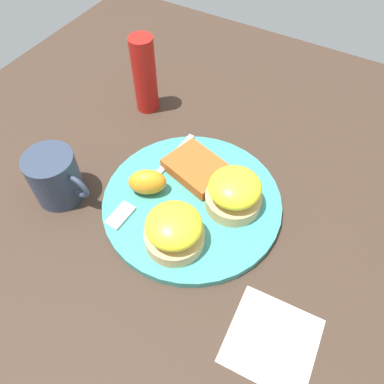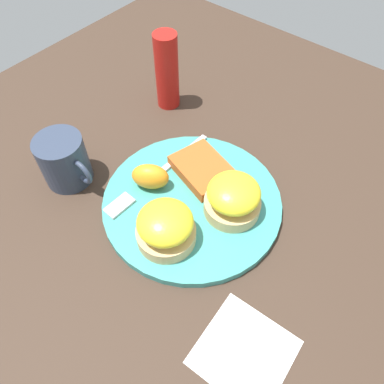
{
  "view_description": "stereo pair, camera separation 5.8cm",
  "coord_description": "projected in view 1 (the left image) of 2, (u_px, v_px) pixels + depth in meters",
  "views": [
    {
      "loc": [
        0.17,
        -0.3,
        0.5
      ],
      "look_at": [
        0.0,
        0.0,
        0.03
      ],
      "focal_mm": 35.0,
      "sensor_mm": 36.0,
      "label": 1
    },
    {
      "loc": [
        0.22,
        -0.27,
        0.5
      ],
      "look_at": [
        0.0,
        0.0,
        0.03
      ],
      "focal_mm": 35.0,
      "sensor_mm": 36.0,
      "label": 2
    }
  ],
  "objects": [
    {
      "name": "cup",
      "position": [
        55.0,
        177.0,
        0.58
      ],
      "size": [
        0.11,
        0.08,
        0.09
      ],
      "color": "#2D384C",
      "rests_on": "ground_plane"
    },
    {
      "name": "sandwich_benedict_right",
      "position": [
        234.0,
        192.0,
        0.56
      ],
      "size": [
        0.09,
        0.09,
        0.06
      ],
      "color": "tan",
      "rests_on": "plate"
    },
    {
      "name": "hashbrown_patty",
      "position": [
        197.0,
        168.0,
        0.62
      ],
      "size": [
        0.12,
        0.1,
        0.02
      ],
      "primitive_type": "cube",
      "rotation": [
        0.0,
        0.0,
        -0.28
      ],
      "color": "#B34F1E",
      "rests_on": "plate"
    },
    {
      "name": "fork",
      "position": [
        149.0,
        183.0,
        0.61
      ],
      "size": [
        0.03,
        0.23,
        0.0
      ],
      "color": "silver",
      "rests_on": "plate"
    },
    {
      "name": "ground_plane",
      "position": [
        192.0,
        205.0,
        0.61
      ],
      "size": [
        1.1,
        1.1,
        0.0
      ],
      "primitive_type": "plane",
      "color": "#38281E"
    },
    {
      "name": "napkin",
      "position": [
        272.0,
        340.0,
        0.48
      ],
      "size": [
        0.12,
        0.12,
        0.0
      ],
      "primitive_type": "cube",
      "rotation": [
        0.0,
        0.0,
        0.06
      ],
      "color": "white",
      "rests_on": "ground_plane"
    },
    {
      "name": "condiment_bottle",
      "position": [
        145.0,
        75.0,
        0.69
      ],
      "size": [
        0.04,
        0.04,
        0.15
      ],
      "primitive_type": "cylinder",
      "color": "#B21914",
      "rests_on": "ground_plane"
    },
    {
      "name": "plate",
      "position": [
        192.0,
        202.0,
        0.6
      ],
      "size": [
        0.28,
        0.28,
        0.01
      ],
      "primitive_type": "cylinder",
      "color": "teal",
      "rests_on": "ground_plane"
    },
    {
      "name": "sandwich_benedict_left",
      "position": [
        174.0,
        230.0,
        0.52
      ],
      "size": [
        0.09,
        0.09,
        0.06
      ],
      "color": "tan",
      "rests_on": "plate"
    },
    {
      "name": "orange_wedge",
      "position": [
        147.0,
        182.0,
        0.59
      ],
      "size": [
        0.07,
        0.06,
        0.04
      ],
      "primitive_type": "ellipsoid",
      "rotation": [
        0.0,
        0.0,
        0.54
      ],
      "color": "orange",
      "rests_on": "plate"
    }
  ]
}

